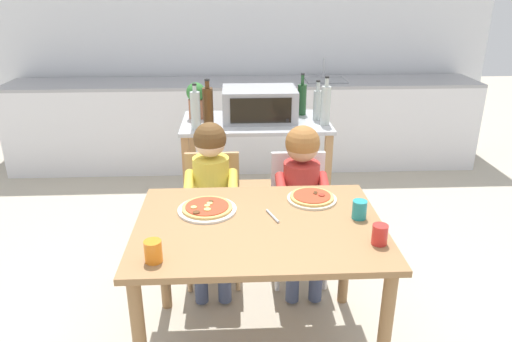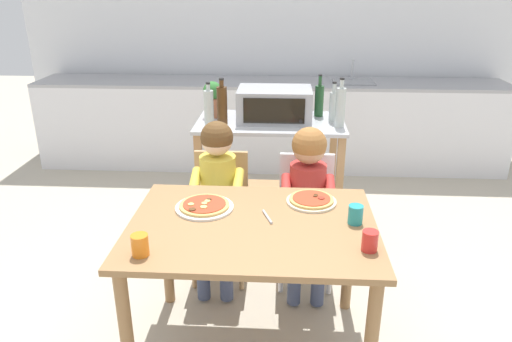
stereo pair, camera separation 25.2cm
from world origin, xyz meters
The scene contains 22 objects.
ground_plane centered at (0.00, 1.24, 0.00)m, with size 12.43×12.43×0.00m, color #B7AD99.
back_wall_tiled centered at (0.00, 3.17, 1.35)m, with size 5.23×0.14×2.70m.
kitchen_counter centered at (0.00, 2.76, 0.44)m, with size 4.70×0.60×1.08m.
kitchen_island_cart centered at (0.05, 1.28, 0.60)m, with size 1.05×0.59×0.89m.
toaster_oven centered at (0.07, 1.31, 1.01)m, with size 0.52×0.37×0.23m.
bottle_brown_beer centered at (-0.28, 1.17, 1.03)m, with size 0.07×0.07×0.32m.
bottle_clear_vinegar centered at (0.52, 1.16, 1.04)m, with size 0.07×0.07×0.34m.
bottle_tall_green_wine centered at (-0.36, 1.10, 1.03)m, with size 0.07×0.07×0.31m.
bottle_dark_olive_oil centered at (0.40, 1.44, 1.01)m, with size 0.07×0.07×0.31m.
bottle_squat_spirits centered at (0.48, 1.28, 1.01)m, with size 0.05×0.05×0.29m.
potted_herb_plant centered at (-0.38, 1.37, 1.03)m, with size 0.14×0.14×0.26m.
dining_table centered at (0.00, 0.00, 0.64)m, with size 1.19×0.87×0.75m.
dining_chair_left centered at (-0.25, 0.72, 0.48)m, with size 0.36×0.36×0.81m.
dining_chair_right centered at (0.29, 0.71, 0.48)m, with size 0.36×0.36×0.81m.
child_in_yellow_shirt centered at (-0.25, 0.60, 0.68)m, with size 0.32×0.42×1.04m.
child_in_red_shirt centered at (0.29, 0.59, 0.68)m, with size 0.32×0.42×1.02m.
pizza_plate_white centered at (-0.25, 0.15, 0.76)m, with size 0.30×0.30×0.03m.
pizza_plate_cream centered at (0.29, 0.25, 0.76)m, with size 0.26×0.26×0.03m.
drinking_cup_red centered at (0.52, -0.21, 0.79)m, with size 0.07×0.07×0.09m, color red.
drinking_cup_orange centered at (-0.45, -0.31, 0.80)m, with size 0.07×0.07×0.09m, color orange.
drinking_cup_teal centered at (0.49, 0.03, 0.80)m, with size 0.07×0.07×0.09m, color teal.
serving_spoon centered at (0.07, 0.06, 0.76)m, with size 0.01×0.01×0.14m, color #B7BABF.
Camera 1 is at (-0.11, -2.04, 1.84)m, focal length 33.71 mm.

